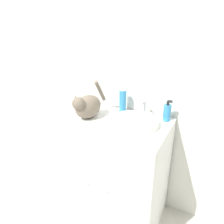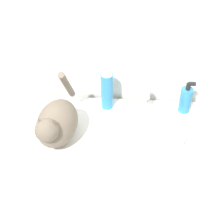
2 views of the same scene
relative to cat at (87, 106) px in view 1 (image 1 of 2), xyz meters
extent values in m
cube|color=silver|center=(0.22, 0.33, 0.27)|extent=(6.00, 0.05, 2.50)
cube|color=white|center=(0.22, 0.02, -0.53)|extent=(0.77, 0.52, 0.88)
sphere|color=silver|center=(0.14, -0.24, -0.49)|extent=(0.02, 0.02, 0.02)
sphere|color=silver|center=(0.29, -0.24, -0.49)|extent=(0.02, 0.02, 0.02)
cylinder|color=white|center=(0.36, 0.04, -0.07)|extent=(0.33, 0.33, 0.05)
cylinder|color=silver|center=(0.36, 0.22, -0.03)|extent=(0.02, 0.02, 0.12)
cylinder|color=silver|center=(0.36, 0.19, 0.03)|extent=(0.02, 0.07, 0.02)
cylinder|color=white|center=(0.31, 0.22, -0.08)|extent=(0.03, 0.03, 0.03)
cylinder|color=white|center=(0.42, 0.22, -0.08)|extent=(0.03, 0.03, 0.03)
ellipsoid|color=#7A6B5B|center=(0.00, 0.01, -0.01)|extent=(0.19, 0.25, 0.17)
sphere|color=#7A6B5B|center=(-0.01, -0.09, 0.04)|extent=(0.10, 0.10, 0.09)
cone|color=#7A6B5B|center=(-0.04, -0.08, 0.08)|extent=(0.04, 0.04, 0.04)
cone|color=#7A6B5B|center=(0.01, -0.09, 0.08)|extent=(0.04, 0.04, 0.04)
cylinder|color=#7A6B5B|center=(0.02, 0.15, 0.08)|extent=(0.05, 0.12, 0.18)
cylinder|color=#338CCC|center=(0.54, 0.22, -0.03)|extent=(0.05, 0.05, 0.12)
cylinder|color=black|center=(0.54, 0.22, 0.04)|extent=(0.02, 0.02, 0.03)
cylinder|color=black|center=(0.56, 0.22, 0.06)|extent=(0.03, 0.02, 0.02)
cylinder|color=#338CCC|center=(0.19, 0.22, 0.00)|extent=(0.05, 0.05, 0.18)
cone|color=white|center=(0.19, 0.22, 0.10)|extent=(0.05, 0.05, 0.04)
camera|label=1|loc=(0.85, -1.25, 0.59)|focal=35.00mm
camera|label=2|loc=(0.28, -0.89, 0.86)|focal=50.00mm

